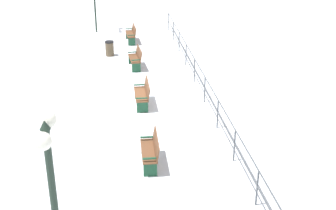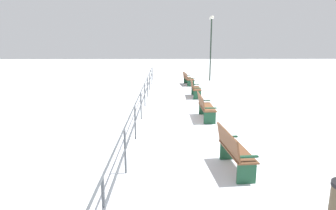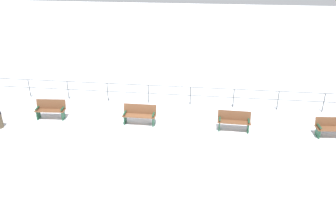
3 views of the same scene
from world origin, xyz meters
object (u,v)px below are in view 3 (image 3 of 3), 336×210
bench_fourth (234,121)px  bench_fifth (335,127)px  bench_third (139,114)px  bench_second (51,109)px

bench_fourth → bench_fifth: size_ratio=0.88×
bench_third → bench_fourth: (0.10, 4.47, -0.01)m
bench_second → bench_fourth: size_ratio=0.98×
bench_fourth → bench_second: bearing=-89.4°
bench_third → bench_fourth: bench_third is taller
bench_third → bench_fifth: (0.10, 8.93, -0.05)m
bench_fifth → bench_third: bearing=-95.7°
bench_second → bench_third: size_ratio=0.94×
bench_second → bench_fifth: 13.40m
bench_fourth → bench_third: bearing=-90.0°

